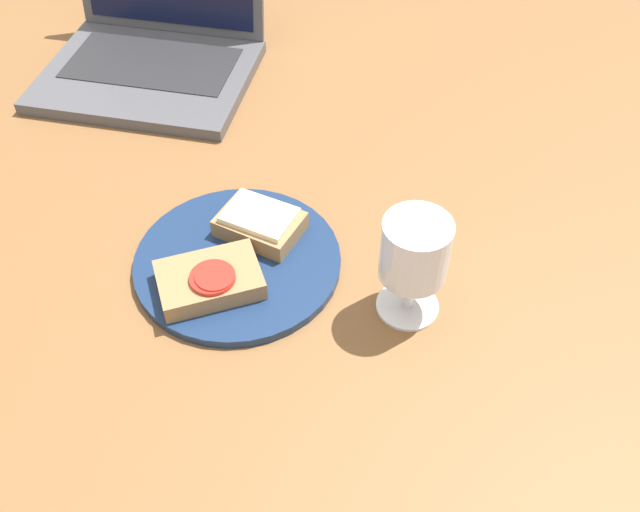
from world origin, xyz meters
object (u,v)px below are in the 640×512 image
Objects in this scene: plate at (237,261)px; sandwich_with_tomato at (210,280)px; wine_glass at (414,255)px; laptop at (153,48)px; sandwich_with_cheese at (260,223)px.

sandwich_with_tomato reaches higher than plate.
laptop is (-45.25, 40.16, -5.01)cm from wine_glass.
laptop reaches higher than sandwich_with_tomato.
plate is at bearing -108.36° from sandwich_with_cheese.
wine_glass is 0.41× the size of laptop.
plate is 45.33cm from laptop.
sandwich_with_tomato is at bearing -106.99° from plate.
laptop reaches higher than plate.
sandwich_with_tomato and sandwich_with_cheese have the same top height.
plate is 1.88× the size of wine_glass.
plate is at bearing 173.87° from wine_glass.
plate is 5.55cm from sandwich_with_tomato.
wine_glass is (19.02, -7.10, 6.00)cm from sandwich_with_cheese.
plate is 0.78× the size of laptop.
plate is at bearing -57.03° from laptop.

